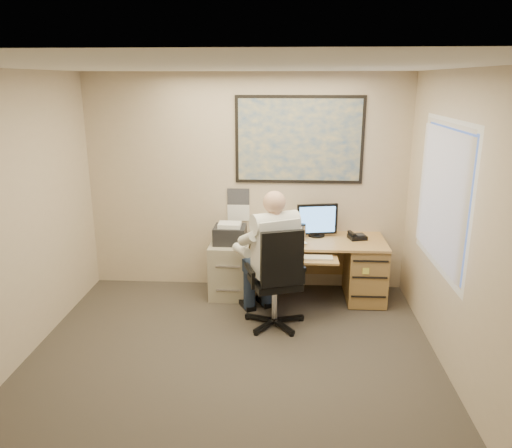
# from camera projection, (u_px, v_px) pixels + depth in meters

# --- Properties ---
(room_shell) EXTENTS (4.00, 4.50, 2.70)m
(room_shell) POSITION_uv_depth(u_px,v_px,m) (225.00, 239.00, 4.09)
(room_shell) COLOR #38322B
(room_shell) RESTS_ON ground
(desk) EXTENTS (1.60, 0.97, 1.15)m
(desk) POSITION_uv_depth(u_px,v_px,m) (344.00, 263.00, 6.09)
(desk) COLOR tan
(desk) RESTS_ON ground
(world_map) EXTENTS (1.56, 0.03, 1.06)m
(world_map) POSITION_uv_depth(u_px,v_px,m) (299.00, 140.00, 6.03)
(world_map) COLOR #1E4C93
(world_map) RESTS_ON room_shell
(wall_calendar) EXTENTS (0.28, 0.01, 0.42)m
(wall_calendar) POSITION_uv_depth(u_px,v_px,m) (238.00, 205.00, 6.31)
(wall_calendar) COLOR white
(wall_calendar) RESTS_ON room_shell
(window_blinds) EXTENTS (0.06, 1.40, 1.30)m
(window_blinds) POSITION_uv_depth(u_px,v_px,m) (443.00, 196.00, 4.69)
(window_blinds) COLOR beige
(window_blinds) RESTS_ON room_shell
(filing_cabinet) EXTENTS (0.49, 0.59, 0.94)m
(filing_cabinet) POSITION_uv_depth(u_px,v_px,m) (230.00, 264.00, 6.20)
(filing_cabinet) COLOR #A39B84
(filing_cabinet) RESTS_ON ground
(office_chair) EXTENTS (0.86, 0.86, 1.15)m
(office_chair) POSITION_uv_depth(u_px,v_px,m) (273.00, 298.00, 5.38)
(office_chair) COLOR black
(office_chair) RESTS_ON ground
(person) EXTENTS (0.98, 1.10, 1.50)m
(person) POSITION_uv_depth(u_px,v_px,m) (275.00, 259.00, 5.35)
(person) COLOR white
(person) RESTS_ON office_chair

